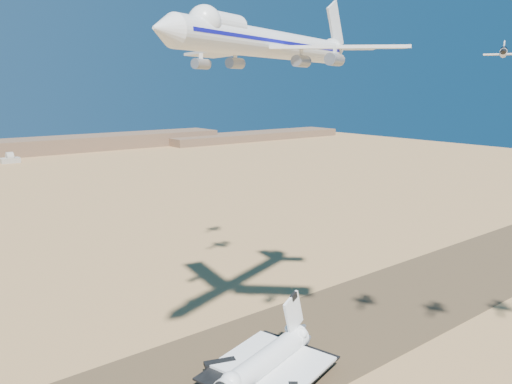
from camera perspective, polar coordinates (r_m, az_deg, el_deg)
ground at (r=153.11m, az=-1.56°, el=-19.22°), size 1200.00×1200.00×0.00m
runway at (r=153.10m, az=-1.56°, el=-19.21°), size 600.00×50.00×0.06m
ridgeline at (r=653.00m, az=-25.12°, el=4.43°), size 960.00×90.00×18.00m
shuttle at (r=142.48m, az=0.96°, el=-19.07°), size 44.14×34.48×21.57m
carrier_747 at (r=125.38m, az=1.16°, el=16.63°), size 83.51×61.82×21.05m
crew_b at (r=145.03m, az=5.60°, el=-20.82°), size 0.61×0.85×1.57m
chase_jet_a at (r=122.07m, az=26.43°, el=14.07°), size 14.24×9.16×3.73m
chase_jet_d at (r=175.55m, az=-2.19°, el=15.98°), size 16.38×9.23×4.11m
chase_jet_e at (r=201.66m, az=-3.33°, el=16.74°), size 13.60×8.28×3.53m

